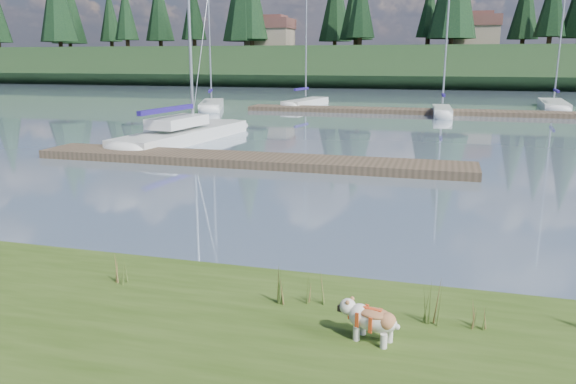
% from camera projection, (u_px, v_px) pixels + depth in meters
% --- Properties ---
extents(ground, '(200.00, 200.00, 0.00)m').
position_uv_depth(ground, '(403.00, 113.00, 38.85)').
color(ground, gray).
rests_on(ground, ground).
extents(ridge, '(200.00, 20.00, 5.00)m').
position_uv_depth(ridge, '(427.00, 67.00, 78.57)').
color(ridge, '#1C3218').
rests_on(ridge, ground).
extents(bulldog, '(0.80, 0.46, 0.47)m').
position_uv_depth(bulldog, '(372.00, 318.00, 6.80)').
color(bulldog, silver).
rests_on(bulldog, bank).
extents(sailboat_main, '(3.08, 10.04, 14.11)m').
position_uv_depth(sailboat_main, '(193.00, 130.00, 26.25)').
color(sailboat_main, silver).
rests_on(sailboat_main, ground).
extents(dock_near, '(16.00, 2.00, 0.30)m').
position_uv_depth(dock_near, '(246.00, 160.00, 20.18)').
color(dock_near, '#4C3D2C').
rests_on(dock_near, ground).
extents(dock_far, '(26.00, 2.20, 0.30)m').
position_uv_depth(dock_far, '(433.00, 112.00, 38.30)').
color(dock_far, '#4C3D2C').
rests_on(dock_far, ground).
extents(sailboat_bg_0, '(3.83, 7.45, 10.79)m').
position_uv_depth(sailboat_bg_0, '(212.00, 104.00, 42.52)').
color(sailboat_bg_0, silver).
rests_on(sailboat_bg_0, ground).
extents(sailboat_bg_1, '(2.55, 7.17, 10.61)m').
position_uv_depth(sailboat_bg_1, '(309.00, 102.00, 44.70)').
color(sailboat_bg_1, silver).
rests_on(sailboat_bg_1, ground).
extents(sailboat_bg_2, '(1.37, 5.69, 8.75)m').
position_uv_depth(sailboat_bg_2, '(442.00, 110.00, 37.50)').
color(sailboat_bg_2, silver).
rests_on(sailboat_bg_2, ground).
extents(sailboat_bg_3, '(2.34, 8.76, 12.64)m').
position_uv_depth(sailboat_bg_3, '(552.00, 104.00, 42.85)').
color(sailboat_bg_3, silver).
rests_on(sailboat_bg_3, ground).
extents(weed_0, '(0.17, 0.14, 0.58)m').
position_uv_depth(weed_0, '(279.00, 289.00, 7.80)').
color(weed_0, '#475B23').
rests_on(weed_0, bank).
extents(weed_1, '(0.17, 0.14, 0.48)m').
position_uv_depth(weed_1, '(315.00, 290.00, 7.85)').
color(weed_1, '#475B23').
rests_on(weed_1, bank).
extents(weed_2, '(0.17, 0.14, 0.69)m').
position_uv_depth(weed_2, '(433.00, 302.00, 7.24)').
color(weed_2, '#475B23').
rests_on(weed_2, bank).
extents(weed_3, '(0.17, 0.14, 0.47)m').
position_uv_depth(weed_3, '(122.00, 271.00, 8.58)').
color(weed_3, '#475B23').
rests_on(weed_3, bank).
extents(weed_4, '(0.17, 0.14, 0.40)m').
position_uv_depth(weed_4, '(478.00, 315.00, 7.16)').
color(weed_4, '#475B23').
rests_on(weed_4, bank).
extents(mud_lip, '(60.00, 0.50, 0.14)m').
position_uv_depth(mud_lip, '(259.00, 286.00, 9.22)').
color(mud_lip, '#33281C').
rests_on(mud_lip, ground).
extents(conifer_1, '(4.40, 4.40, 11.30)m').
position_uv_depth(conifer_1, '(159.00, 7.00, 85.06)').
color(conifer_1, '#382619').
rests_on(conifer_1, ridge).
extents(house_0, '(6.30, 5.30, 4.65)m').
position_uv_depth(house_0, '(270.00, 32.00, 80.36)').
color(house_0, gray).
rests_on(house_0, ridge).
extents(house_1, '(6.30, 5.30, 4.65)m').
position_uv_depth(house_1, '(475.00, 30.00, 74.01)').
color(house_1, gray).
rests_on(house_1, ridge).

